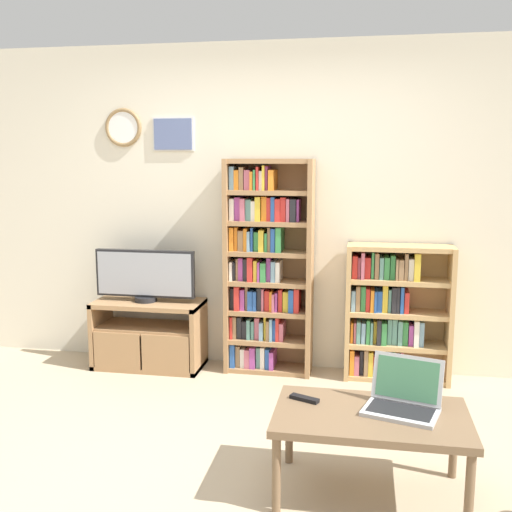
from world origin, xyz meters
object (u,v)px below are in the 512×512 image
bookshelf_tall (265,268)px  coffee_table (371,422)px  television (145,275)px  laptop (403,398)px  tv_stand (149,334)px  bookshelf_short (391,313)px  remote_near_laptop (304,399)px

bookshelf_tall → coffee_table: bookshelf_tall is taller
television → laptop: size_ratio=1.93×
tv_stand → television: bearing=167.3°
tv_stand → television: 0.49m
bookshelf_short → remote_near_laptop: (-0.51, -1.60, -0.07)m
bookshelf_short → coffee_table: 1.72m
bookshelf_tall → remote_near_laptop: (0.48, -1.60, -0.39)m
television → coffee_table: television is taller
bookshelf_tall → bookshelf_short: (0.99, 0.00, -0.33)m
television → coffee_table: (1.79, -1.60, -0.37)m
tv_stand → laptop: size_ratio=2.08×
bookshelf_short → coffee_table: bookshelf_short is taller
television → bookshelf_short: bookshelf_short is taller
tv_stand → laptop: laptop is taller
television → tv_stand: bearing=-12.7°
television → remote_near_laptop: bearing=-46.1°
bookshelf_short → coffee_table: size_ratio=1.08×
bookshelf_tall → laptop: 1.94m
television → bookshelf_short: 1.97m
laptop → remote_near_laptop: size_ratio=2.58×
remote_near_laptop → bookshelf_short: bearing=-174.9°
tv_stand → laptop: 2.47m
tv_stand → coffee_table: tv_stand is taller
bookshelf_tall → television: bearing=-174.1°
coffee_table → remote_near_laptop: 0.37m
coffee_table → laptop: bearing=23.6°
tv_stand → bookshelf_short: size_ratio=0.84×
bookshelf_short → laptop: 1.63m
tv_stand → remote_near_laptop: 2.08m
television → bookshelf_tall: 0.97m
bookshelf_short → remote_near_laptop: 1.68m
laptop → coffee_table: bearing=-140.1°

